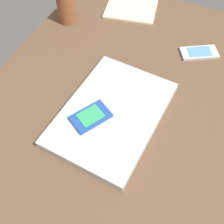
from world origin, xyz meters
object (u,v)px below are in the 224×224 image
Objects in this scene: laptop_closed at (112,114)px; notepad at (131,9)px; pen_cup at (66,7)px; cell_phone_on_laptop at (91,117)px; cell_phone_on_desk at (199,53)px.

laptop_closed reaches higher than notepad.
laptop_closed is 3.14× the size of pen_cup.
pen_cup reaches higher than notepad.
laptop_closed is at bearing 134.44° from cell_phone_on_laptop.
laptop_closed is 2.96× the size of cell_phone_on_laptop.
pen_cup is (2.01, -45.79, 4.92)cm from cell_phone_on_desk.
cell_phone_on_desk is at bearing 152.43° from cell_phone_on_laptop.
pen_cup reaches higher than laptop_closed.
notepad is at bearing -159.84° from laptop_closed.
cell_phone_on_laptop is 1.06× the size of pen_cup.
cell_phone_on_laptop is 41.84cm from cell_phone_on_desk.
cell_phone_on_laptop is 50.76cm from notepad.
pen_cup is (-35.02, -26.45, 2.55)cm from cell_phone_on_laptop.
pen_cup reaches higher than cell_phone_on_laptop.
notepad is at bearing 130.13° from pen_cup.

